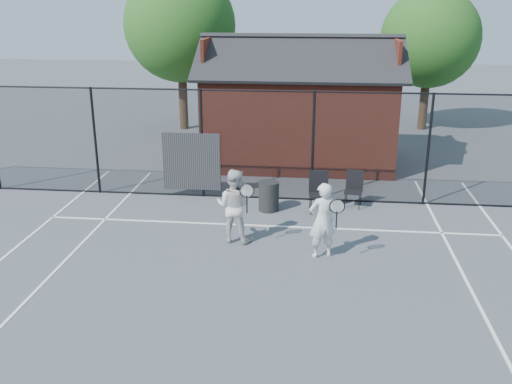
# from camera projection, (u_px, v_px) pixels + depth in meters

# --- Properties ---
(ground) EXTENTS (80.00, 80.00, 0.00)m
(ground) POSITION_uv_depth(u_px,v_px,m) (255.00, 284.00, 11.04)
(ground) COLOR #4D5259
(ground) RESTS_ON ground
(court_lines) EXTENTS (11.02, 18.00, 0.01)m
(court_lines) POSITION_uv_depth(u_px,v_px,m) (247.00, 321.00, 9.79)
(court_lines) COLOR white
(court_lines) RESTS_ON ground
(fence) EXTENTS (22.04, 3.00, 3.00)m
(fence) POSITION_uv_depth(u_px,v_px,m) (264.00, 148.00, 15.31)
(fence) COLOR black
(fence) RESTS_ON ground
(clubhouse) EXTENTS (6.50, 4.36, 4.19)m
(clubhouse) POSITION_uv_depth(u_px,v_px,m) (299.00, 114.00, 18.94)
(clubhouse) COLOR maroon
(clubhouse) RESTS_ON ground
(tree_left) EXTENTS (4.48, 4.48, 6.44)m
(tree_left) POSITION_uv_depth(u_px,v_px,m) (180.00, 26.00, 22.84)
(tree_left) COLOR #311B13
(tree_left) RESTS_ON ground
(tree_right) EXTENTS (3.97, 3.97, 5.70)m
(tree_right) POSITION_uv_depth(u_px,v_px,m) (430.00, 38.00, 22.92)
(tree_right) COLOR #311B13
(tree_right) RESTS_ON ground
(player_front) EXTENTS (0.79, 0.64, 1.65)m
(player_front) POSITION_uv_depth(u_px,v_px,m) (323.00, 220.00, 11.98)
(player_front) COLOR silver
(player_front) RESTS_ON ground
(player_back) EXTENTS (0.97, 0.78, 1.70)m
(player_back) POSITION_uv_depth(u_px,v_px,m) (234.00, 206.00, 12.77)
(player_back) COLOR silver
(player_back) RESTS_ON ground
(chair_left) EXTENTS (0.54, 0.56, 1.03)m
(chair_left) POSITION_uv_depth(u_px,v_px,m) (319.00, 193.00, 14.61)
(chair_left) COLOR black
(chair_left) RESTS_ON ground
(chair_right) EXTENTS (0.52, 0.54, 0.94)m
(chair_right) POSITION_uv_depth(u_px,v_px,m) (353.00, 190.00, 15.00)
(chair_right) COLOR black
(chair_right) RESTS_ON ground
(waste_bin) EXTENTS (0.62, 0.62, 0.77)m
(waste_bin) POSITION_uv_depth(u_px,v_px,m) (269.00, 196.00, 14.78)
(waste_bin) COLOR black
(waste_bin) RESTS_ON ground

